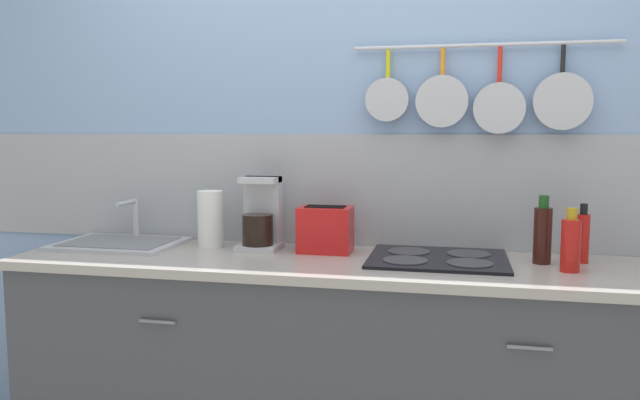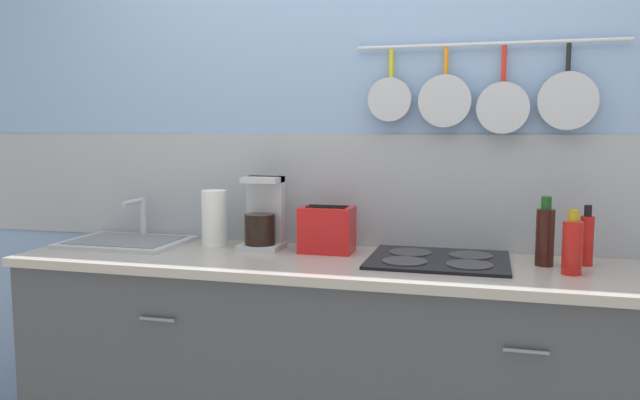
{
  "view_description": "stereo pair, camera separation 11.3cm",
  "coord_description": "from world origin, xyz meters",
  "px_view_note": "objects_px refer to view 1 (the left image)",
  "views": [
    {
      "loc": [
        0.4,
        -2.32,
        1.42
      ],
      "look_at": [
        -0.11,
        0.0,
        1.16
      ],
      "focal_mm": 35.0,
      "sensor_mm": 36.0,
      "label": 1
    },
    {
      "loc": [
        0.51,
        -2.29,
        1.42
      ],
      "look_at": [
        -0.11,
        0.0,
        1.16
      ],
      "focal_mm": 35.0,
      "sensor_mm": 36.0,
      "label": 2
    }
  ],
  "objects_px": {
    "coffee_maker": "(261,220)",
    "toaster": "(325,229)",
    "bottle_sesame_oil": "(543,234)",
    "bottle_dish_soap": "(571,244)",
    "bottle_hot_sauce": "(583,237)",
    "paper_towel_roll": "(210,219)"
  },
  "relations": [
    {
      "from": "coffee_maker",
      "to": "toaster",
      "type": "height_order",
      "value": "coffee_maker"
    },
    {
      "from": "paper_towel_roll",
      "to": "bottle_hot_sauce",
      "type": "distance_m",
      "value": 1.49
    },
    {
      "from": "toaster",
      "to": "bottle_dish_soap",
      "type": "xyz_separation_m",
      "value": [
        0.91,
        -0.17,
        0.01
      ]
    },
    {
      "from": "toaster",
      "to": "bottle_dish_soap",
      "type": "distance_m",
      "value": 0.93
    },
    {
      "from": "paper_towel_roll",
      "to": "bottle_sesame_oil",
      "type": "relative_size",
      "value": 0.94
    },
    {
      "from": "toaster",
      "to": "bottle_sesame_oil",
      "type": "xyz_separation_m",
      "value": [
        0.83,
        -0.04,
        0.02
      ]
    },
    {
      "from": "bottle_dish_soap",
      "to": "bottle_hot_sauce",
      "type": "distance_m",
      "value": 0.18
    },
    {
      "from": "bottle_dish_soap",
      "to": "paper_towel_roll",
      "type": "bearing_deg",
      "value": 172.68
    },
    {
      "from": "bottle_sesame_oil",
      "to": "bottle_dish_soap",
      "type": "xyz_separation_m",
      "value": [
        0.08,
        -0.12,
        -0.01
      ]
    },
    {
      "from": "bottle_hot_sauce",
      "to": "paper_towel_roll",
      "type": "bearing_deg",
      "value": 179.44
    },
    {
      "from": "coffee_maker",
      "to": "bottle_dish_soap",
      "type": "bearing_deg",
      "value": -8.42
    },
    {
      "from": "paper_towel_roll",
      "to": "bottle_dish_soap",
      "type": "xyz_separation_m",
      "value": [
        1.42,
        -0.18,
        -0.02
      ]
    },
    {
      "from": "toaster",
      "to": "bottle_hot_sauce",
      "type": "relative_size",
      "value": 1.03
    },
    {
      "from": "toaster",
      "to": "bottle_sesame_oil",
      "type": "bearing_deg",
      "value": -3.01
    },
    {
      "from": "toaster",
      "to": "bottle_dish_soap",
      "type": "bearing_deg",
      "value": -10.3
    },
    {
      "from": "bottle_sesame_oil",
      "to": "bottle_hot_sauce",
      "type": "bearing_deg",
      "value": 17.08
    },
    {
      "from": "paper_towel_roll",
      "to": "toaster",
      "type": "height_order",
      "value": "paper_towel_roll"
    },
    {
      "from": "coffee_maker",
      "to": "bottle_sesame_oil",
      "type": "height_order",
      "value": "coffee_maker"
    },
    {
      "from": "paper_towel_roll",
      "to": "toaster",
      "type": "xyz_separation_m",
      "value": [
        0.5,
        -0.02,
        -0.03
      ]
    },
    {
      "from": "coffee_maker",
      "to": "bottle_sesame_oil",
      "type": "relative_size",
      "value": 1.19
    },
    {
      "from": "bottle_hot_sauce",
      "to": "coffee_maker",
      "type": "bearing_deg",
      "value": 179.61
    },
    {
      "from": "toaster",
      "to": "paper_towel_roll",
      "type": "bearing_deg",
      "value": 178.16
    }
  ]
}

